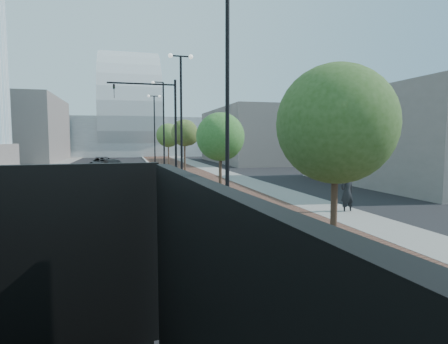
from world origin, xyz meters
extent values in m
cube|color=#4C2D23|center=(3.50, 40.00, 0.06)|extent=(7.00, 140.00, 0.12)
cube|color=slate|center=(6.20, 40.00, 0.07)|extent=(2.40, 140.00, 0.13)
cube|color=gray|center=(0.00, 40.00, 0.07)|extent=(0.30, 140.00, 0.14)
cube|color=slate|center=(-13.00, 40.00, 0.06)|extent=(4.00, 140.00, 0.12)
cube|color=black|center=(-4.19, 2.38, 1.57)|extent=(2.44, 2.53, 2.41)
cube|color=black|center=(-4.27, 3.88, 0.79)|extent=(2.24, 0.58, 1.20)
cube|color=black|center=(-4.11, 0.88, 0.97)|extent=(2.35, 0.86, 0.46)
cube|color=black|center=(-4.05, -0.08, 2.27)|extent=(2.32, 0.24, 1.85)
cylinder|color=black|center=(-3.18, 1.83, 0.51)|extent=(0.33, 1.03, 1.02)
cylinder|color=silver|center=(-3.18, 1.83, 0.51)|extent=(0.34, 0.57, 0.56)
cylinder|color=black|center=(-5.21, 3.33, 0.51)|extent=(0.33, 1.03, 1.02)
cylinder|color=silver|center=(-5.21, 3.33, 0.51)|extent=(0.34, 0.57, 0.56)
cylinder|color=black|center=(-3.27, 3.43, 0.51)|extent=(0.33, 1.03, 1.02)
cylinder|color=silver|center=(-3.27, 3.43, 0.51)|extent=(0.34, 0.57, 0.56)
imported|color=silver|center=(-4.10, 24.03, 0.83)|extent=(3.09, 5.34, 1.66)
imported|color=black|center=(-5.85, 40.98, 0.73)|extent=(2.65, 5.37, 1.46)
imported|color=black|center=(-4.41, 35.91, 0.70)|extent=(3.23, 5.21, 1.41)
imported|color=black|center=(6.64, 11.11, 1.01)|extent=(0.81, 0.61, 2.01)
cylinder|color=black|center=(0.60, 10.00, 0.10)|extent=(0.56, 0.56, 0.20)
cylinder|color=black|center=(0.60, 10.00, 4.62)|extent=(0.16, 0.16, 9.00)
cylinder|color=black|center=(0.60, 22.00, 0.10)|extent=(0.56, 0.56, 0.20)
cylinder|color=black|center=(0.60, 22.00, 4.62)|extent=(0.16, 0.16, 9.00)
cylinder|color=black|center=(0.60, 22.00, 9.12)|extent=(1.40, 0.10, 0.10)
sphere|color=silver|center=(-0.10, 22.00, 9.12)|extent=(0.32, 0.32, 0.32)
sphere|color=silver|center=(1.30, 22.00, 9.12)|extent=(0.32, 0.32, 0.32)
cylinder|color=black|center=(0.60, 34.00, 0.10)|extent=(0.56, 0.56, 0.20)
cylinder|color=black|center=(0.60, 34.00, 4.62)|extent=(0.16, 0.16, 9.00)
cylinder|color=black|center=(0.10, 34.00, 9.12)|extent=(1.00, 0.10, 0.10)
sphere|color=silver|center=(-0.40, 34.00, 9.05)|extent=(0.32, 0.32, 0.32)
cylinder|color=black|center=(0.60, 46.00, 0.10)|extent=(0.56, 0.56, 0.20)
cylinder|color=black|center=(0.60, 46.00, 4.62)|extent=(0.16, 0.16, 9.00)
cylinder|color=black|center=(0.60, 46.00, 9.12)|extent=(1.40, 0.10, 0.10)
sphere|color=silver|center=(-0.10, 46.00, 9.12)|extent=(0.32, 0.32, 0.32)
sphere|color=silver|center=(1.30, 46.00, 9.12)|extent=(0.32, 0.32, 0.32)
cylinder|color=black|center=(0.60, 25.00, 4.00)|extent=(0.18, 0.18, 8.00)
cylinder|color=black|center=(-1.90, 25.00, 7.60)|extent=(5.00, 0.12, 0.12)
imported|color=black|center=(-3.90, 25.00, 7.00)|extent=(0.16, 0.20, 1.00)
cylinder|color=#382619|center=(1.60, 4.00, 1.77)|extent=(0.16, 0.16, 3.54)
sphere|color=#2B4C1A|center=(1.60, 4.00, 3.80)|extent=(2.83, 2.83, 2.83)
sphere|color=#2B4C1A|center=(2.00, 4.30, 3.54)|extent=(1.98, 1.98, 1.98)
sphere|color=#2B4C1A|center=(1.30, 3.70, 4.15)|extent=(1.70, 1.70, 1.70)
cylinder|color=#382619|center=(1.60, 15.00, 1.67)|extent=(0.16, 0.16, 3.34)
sphere|color=#2A6021|center=(1.60, 15.00, 3.58)|extent=(2.54, 2.54, 2.54)
sphere|color=#2A6021|center=(2.00, 15.30, 3.34)|extent=(1.78, 1.78, 1.78)
sphere|color=#2A6021|center=(1.30, 14.70, 3.92)|extent=(1.52, 1.52, 1.52)
cylinder|color=#382619|center=(1.60, 27.00, 1.86)|extent=(0.16, 0.16, 3.73)
sphere|color=#394D1A|center=(1.60, 27.00, 3.99)|extent=(2.24, 2.24, 2.24)
sphere|color=#394D1A|center=(2.00, 27.30, 3.73)|extent=(1.57, 1.57, 1.57)
sphere|color=#394D1A|center=(1.30, 26.70, 4.37)|extent=(1.34, 1.34, 1.34)
cylinder|color=#382619|center=(1.60, 39.00, 1.84)|extent=(0.16, 0.16, 3.68)
sphere|color=#3A6020|center=(1.60, 39.00, 3.94)|extent=(2.73, 2.73, 2.73)
sphere|color=#3A6020|center=(2.00, 39.30, 3.68)|extent=(1.91, 1.91, 1.91)
sphere|color=#3A6020|center=(1.30, 38.70, 4.31)|extent=(1.64, 1.64, 1.64)
cube|color=#9DA3A6|center=(-2.00, 85.00, 4.00)|extent=(50.00, 28.00, 8.00)
cube|color=slate|center=(-20.00, 60.00, 5.00)|extent=(14.00, 20.00, 10.00)
cube|color=slate|center=(16.00, 50.00, 4.00)|extent=(12.00, 22.00, 8.00)
cube|color=#655E5B|center=(18.00, 20.00, 3.50)|extent=(10.00, 16.00, 7.00)
cube|color=black|center=(2.40, 8.00, 0.13)|extent=(0.50, 0.50, 0.02)
cube|color=black|center=(2.40, 19.00, 0.13)|extent=(0.50, 0.50, 0.02)
camera|label=1|loc=(-3.22, -3.82, 3.42)|focal=29.78mm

